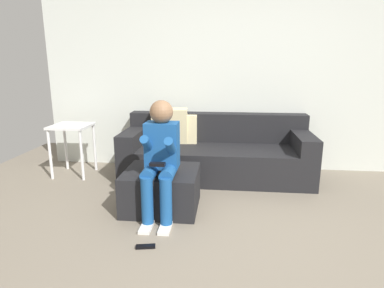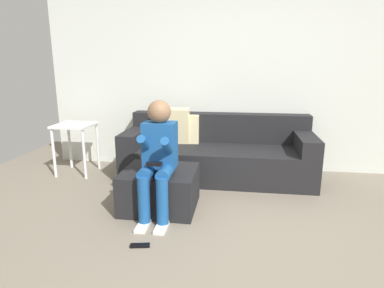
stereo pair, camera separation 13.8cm
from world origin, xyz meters
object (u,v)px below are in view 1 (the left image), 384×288
Objects in this scene: couch_sectional at (214,153)px; person_seated at (161,154)px; ottoman at (162,189)px; side_table at (72,134)px; remote_near_ottoman at (146,247)px.

couch_sectional is 2.13× the size of person_seated.
person_seated is (0.03, -0.17, 0.42)m from ottoman.
ottoman is 1.66m from side_table.
couch_sectional is at bearing 63.99° from remote_near_ottoman.
person_seated is 1.75m from side_table.
couch_sectional is 15.15× the size of remote_near_ottoman.
person_seated is (-0.46, -1.22, 0.31)m from couch_sectional.
side_table is at bearing 118.28° from remote_near_ottoman.
ottoman is at bearing 100.87° from person_seated.
side_table is (-1.39, 1.07, -0.08)m from person_seated.
couch_sectional is 1.89m from remote_near_ottoman.
couch_sectional is 3.53× the size of side_table.
remote_near_ottoman is (0.02, -0.76, -0.19)m from ottoman.
remote_near_ottoman is at bearing -104.71° from couch_sectional.
remote_near_ottoman is (-0.02, -0.59, -0.61)m from person_seated.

